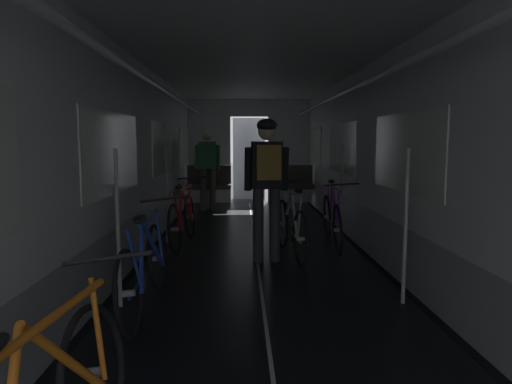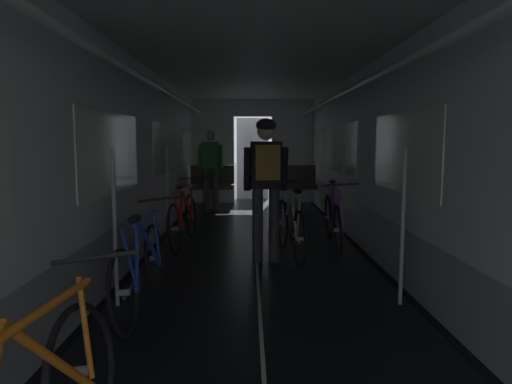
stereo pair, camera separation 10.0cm
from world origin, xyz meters
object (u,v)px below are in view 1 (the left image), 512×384
bench_seat_far_left (209,183)px  bicycle_silver_in_aisle (291,227)px  bicycle_red (183,219)px  bicycle_blue (145,268)px  person_cyclist_aisle (267,174)px  person_standing_near_bench (208,165)px  bicycle_purple (332,219)px  bench_seat_far_right (291,182)px

bench_seat_far_left → bicycle_silver_in_aisle: (1.33, -4.26, -0.18)m
bicycle_red → bicycle_blue: bearing=-90.1°
bench_seat_far_left → person_cyclist_aisle: person_cyclist_aisle is taller
bicycle_red → person_standing_near_bench: bearing=88.0°
bicycle_blue → person_standing_near_bench: size_ratio=1.00×
bicycle_silver_in_aisle → bicycle_blue: bearing=-128.1°
bicycle_silver_in_aisle → person_standing_near_bench: size_ratio=1.00×
bicycle_purple → bench_seat_far_right: bearing=92.7°
bench_seat_far_left → bench_seat_far_right: 1.80m
bicycle_red → person_standing_near_bench: size_ratio=1.00×
bicycle_silver_in_aisle → person_standing_near_bench: person_standing_near_bench is taller
person_standing_near_bench → bench_seat_far_right: bearing=11.8°
bench_seat_far_right → person_standing_near_bench: bearing=-168.2°
bicycle_red → bicycle_silver_in_aisle: bearing=-23.8°
bicycle_red → bicycle_silver_in_aisle: (1.44, -0.64, 0.00)m
bench_seat_far_left → bicycle_purple: bearing=-62.0°
bicycle_red → person_cyclist_aisle: (1.12, -0.90, 0.69)m
bicycle_silver_in_aisle → bench_seat_far_right: bearing=83.8°
person_cyclist_aisle → bicycle_blue: bearing=-125.5°
bench_seat_far_right → bicycle_blue: (-1.91, -6.11, -0.19)m
bench_seat_far_right → bicycle_purple: size_ratio=0.58×
person_cyclist_aisle → person_standing_near_bench: (-1.01, 4.15, -0.10)m
bench_seat_far_left → bicycle_red: bench_seat_far_left is taller
bicycle_red → person_cyclist_aisle: 1.60m
bench_seat_far_left → bench_seat_far_right: bearing=0.0°
bench_seat_far_left → bicycle_red: 3.63m
bicycle_silver_in_aisle → person_standing_near_bench: 4.15m
person_standing_near_bench → bicycle_red: bearing=-92.0°
bicycle_red → bicycle_silver_in_aisle: size_ratio=1.01×
bicycle_purple → bicycle_silver_in_aisle: bicycle_purple is taller
bench_seat_far_right → bicycle_blue: bearing=-107.4°
bicycle_purple → bench_seat_far_left: bearing=118.0°
bench_seat_far_left → person_standing_near_bench: size_ratio=0.58×
bicycle_blue → bench_seat_far_left: bearing=89.0°
bench_seat_far_right → bicycle_red: 4.10m
bicycle_purple → bicycle_blue: 3.17m
bicycle_blue → bicycle_red: (0.00, 2.48, 0.00)m
person_cyclist_aisle → person_standing_near_bench: 4.27m
bench_seat_far_left → bicycle_blue: size_ratio=0.58×
bicycle_silver_in_aisle → person_cyclist_aisle: bearing=-140.3°
bench_seat_far_right → bicycle_red: (-1.91, -3.62, -0.18)m
bicycle_red → bench_seat_far_left: bearing=88.3°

